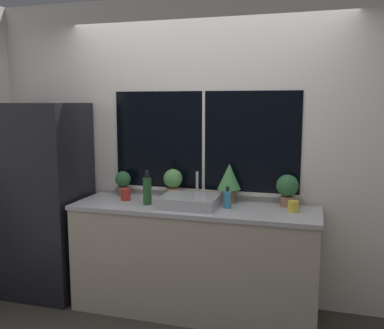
{
  "coord_description": "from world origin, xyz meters",
  "views": [
    {
      "loc": [
        0.96,
        -3.05,
        1.78
      ],
      "look_at": [
        -0.02,
        0.29,
        1.28
      ],
      "focal_mm": 40.0,
      "sensor_mm": 36.0,
      "label": 1
    }
  ],
  "objects_px": {
    "refrigerator": "(46,200)",
    "mug_yellow": "(293,206)",
    "potted_plant_center_right": "(229,179)",
    "soap_bottle": "(227,199)",
    "potted_plant_far_right": "(287,188)",
    "sink": "(190,201)",
    "bottle_tall": "(147,190)",
    "mug_red": "(126,195)",
    "potted_plant_far_left": "(123,182)",
    "potted_plant_center_left": "(173,182)"
  },
  "relations": [
    {
      "from": "potted_plant_center_left",
      "to": "soap_bottle",
      "type": "bearing_deg",
      "value": -20.24
    },
    {
      "from": "bottle_tall",
      "to": "potted_plant_far_right",
      "type": "bearing_deg",
      "value": 13.3
    },
    {
      "from": "potted_plant_far_right",
      "to": "soap_bottle",
      "type": "height_order",
      "value": "potted_plant_far_right"
    },
    {
      "from": "potted_plant_center_right",
      "to": "bottle_tall",
      "type": "distance_m",
      "value": 0.71
    },
    {
      "from": "soap_bottle",
      "to": "bottle_tall",
      "type": "xyz_separation_m",
      "value": [
        -0.67,
        -0.07,
        0.05
      ]
    },
    {
      "from": "soap_bottle",
      "to": "potted_plant_far_left",
      "type": "bearing_deg",
      "value": 169.09
    },
    {
      "from": "potted_plant_center_right",
      "to": "bottle_tall",
      "type": "height_order",
      "value": "potted_plant_center_right"
    },
    {
      "from": "bottle_tall",
      "to": "mug_yellow",
      "type": "relative_size",
      "value": 3.33
    },
    {
      "from": "potted_plant_center_right",
      "to": "mug_yellow",
      "type": "bearing_deg",
      "value": -16.59
    },
    {
      "from": "sink",
      "to": "bottle_tall",
      "type": "height_order",
      "value": "bottle_tall"
    },
    {
      "from": "mug_yellow",
      "to": "potted_plant_center_left",
      "type": "bearing_deg",
      "value": 171.21
    },
    {
      "from": "refrigerator",
      "to": "potted_plant_center_left",
      "type": "bearing_deg",
      "value": 10.57
    },
    {
      "from": "mug_red",
      "to": "potted_plant_far_right",
      "type": "bearing_deg",
      "value": 7.13
    },
    {
      "from": "potted_plant_center_right",
      "to": "soap_bottle",
      "type": "distance_m",
      "value": 0.24
    },
    {
      "from": "mug_yellow",
      "to": "potted_plant_center_right",
      "type": "bearing_deg",
      "value": 163.41
    },
    {
      "from": "soap_bottle",
      "to": "potted_plant_far_right",
      "type": "bearing_deg",
      "value": 23.03
    },
    {
      "from": "refrigerator",
      "to": "soap_bottle",
      "type": "distance_m",
      "value": 1.71
    },
    {
      "from": "sink",
      "to": "potted_plant_far_right",
      "type": "height_order",
      "value": "potted_plant_far_right"
    },
    {
      "from": "refrigerator",
      "to": "mug_yellow",
      "type": "distance_m",
      "value": 2.23
    },
    {
      "from": "bottle_tall",
      "to": "mug_red",
      "type": "relative_size",
      "value": 2.85
    },
    {
      "from": "refrigerator",
      "to": "soap_bottle",
      "type": "relative_size",
      "value": 10.03
    },
    {
      "from": "refrigerator",
      "to": "mug_yellow",
      "type": "xyz_separation_m",
      "value": [
        2.23,
        0.05,
        0.08
      ]
    },
    {
      "from": "potted_plant_far_left",
      "to": "bottle_tall",
      "type": "xyz_separation_m",
      "value": [
        0.35,
        -0.27,
        -0.01
      ]
    },
    {
      "from": "sink",
      "to": "potted_plant_center_left",
      "type": "xyz_separation_m",
      "value": [
        -0.22,
        0.23,
        0.11
      ]
    },
    {
      "from": "potted_plant_far_right",
      "to": "sink",
      "type": "bearing_deg",
      "value": -163.63
    },
    {
      "from": "sink",
      "to": "mug_red",
      "type": "distance_m",
      "value": 0.61
    },
    {
      "from": "refrigerator",
      "to": "potted_plant_far_right",
      "type": "distance_m",
      "value": 2.19
    },
    {
      "from": "potted_plant_center_left",
      "to": "mug_red",
      "type": "xyz_separation_m",
      "value": [
        -0.38,
        -0.17,
        -0.1
      ]
    },
    {
      "from": "mug_red",
      "to": "mug_yellow",
      "type": "distance_m",
      "value": 1.44
    },
    {
      "from": "refrigerator",
      "to": "potted_plant_center_right",
      "type": "height_order",
      "value": "refrigerator"
    },
    {
      "from": "potted_plant_center_right",
      "to": "mug_yellow",
      "type": "xyz_separation_m",
      "value": [
        0.55,
        -0.16,
        -0.17
      ]
    },
    {
      "from": "potted_plant_far_right",
      "to": "mug_yellow",
      "type": "relative_size",
      "value": 3.04
    },
    {
      "from": "potted_plant_far_left",
      "to": "bottle_tall",
      "type": "bearing_deg",
      "value": -37.51
    },
    {
      "from": "sink",
      "to": "mug_red",
      "type": "xyz_separation_m",
      "value": [
        -0.61,
        0.05,
        0.01
      ]
    },
    {
      "from": "potted_plant_far_left",
      "to": "bottle_tall",
      "type": "distance_m",
      "value": 0.44
    },
    {
      "from": "potted_plant_center_right",
      "to": "potted_plant_far_right",
      "type": "distance_m",
      "value": 0.49
    },
    {
      "from": "soap_bottle",
      "to": "bottle_tall",
      "type": "distance_m",
      "value": 0.68
    },
    {
      "from": "sink",
      "to": "soap_bottle",
      "type": "relative_size",
      "value": 2.64
    },
    {
      "from": "refrigerator",
      "to": "soap_bottle",
      "type": "bearing_deg",
      "value": 0.7
    },
    {
      "from": "refrigerator",
      "to": "sink",
      "type": "xyz_separation_m",
      "value": [
        1.39,
        -0.01,
        0.08
      ]
    },
    {
      "from": "potted_plant_far_left",
      "to": "potted_plant_center_left",
      "type": "bearing_deg",
      "value": 0.0
    },
    {
      "from": "refrigerator",
      "to": "bottle_tall",
      "type": "distance_m",
      "value": 1.04
    },
    {
      "from": "bottle_tall",
      "to": "mug_red",
      "type": "height_order",
      "value": "bottle_tall"
    },
    {
      "from": "sink",
      "to": "soap_bottle",
      "type": "distance_m",
      "value": 0.31
    },
    {
      "from": "sink",
      "to": "bottle_tall",
      "type": "xyz_separation_m",
      "value": [
        -0.36,
        -0.04,
        0.08
      ]
    },
    {
      "from": "potted_plant_center_right",
      "to": "mug_yellow",
      "type": "relative_size",
      "value": 3.85
    },
    {
      "from": "potted_plant_center_left",
      "to": "sink",
      "type": "bearing_deg",
      "value": -45.36
    },
    {
      "from": "potted_plant_far_right",
      "to": "mug_yellow",
      "type": "xyz_separation_m",
      "value": [
        0.06,
        -0.16,
        -0.12
      ]
    },
    {
      "from": "soap_bottle",
      "to": "bottle_tall",
      "type": "bearing_deg",
      "value": -173.93
    },
    {
      "from": "potted_plant_center_left",
      "to": "soap_bottle",
      "type": "xyz_separation_m",
      "value": [
        0.53,
        -0.2,
        -0.08
      ]
    }
  ]
}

